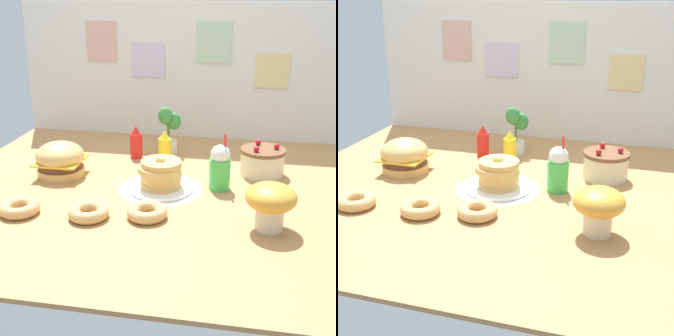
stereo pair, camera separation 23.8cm
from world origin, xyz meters
TOP-DOWN VIEW (x-y plane):
  - ground_plane at (0.00, 0.00)m, footprint 2.19×1.96m
  - back_wall at (-0.00, 0.97)m, footprint 2.19×0.04m
  - doily_mat at (0.05, 0.01)m, footprint 0.43×0.43m
  - burger at (-0.53, 0.11)m, footprint 0.26×0.26m
  - pancake_stack at (0.05, 0.01)m, footprint 0.33×0.33m
  - layer_cake at (0.56, 0.32)m, footprint 0.25×0.25m
  - ketchup_bottle at (-0.19, 0.47)m, footprint 0.07×0.07m
  - mustard_bottle at (-0.01, 0.41)m, footprint 0.07×0.07m
  - cream_soda_cup at (0.34, 0.08)m, footprint 0.11×0.11m
  - donut_pink_glaze at (-0.53, -0.38)m, footprint 0.18×0.18m
  - donut_chocolate at (-0.20, -0.37)m, footprint 0.18×0.18m
  - donut_vanilla at (0.05, -0.32)m, footprint 0.18×0.18m
  - potted_plant at (-0.02, 0.58)m, footprint 0.14×0.12m
  - mushroom_stool at (0.59, -0.32)m, footprint 0.22×0.22m

SIDE VIEW (x-z plane):
  - ground_plane at x=0.00m, z-range -0.02..0.00m
  - doily_mat at x=0.05m, z-range 0.00..0.00m
  - donut_pink_glaze at x=-0.53m, z-range 0.00..0.06m
  - donut_chocolate at x=-0.20m, z-range 0.00..0.06m
  - donut_vanilla at x=0.05m, z-range 0.00..0.06m
  - pancake_stack at x=0.05m, z-range -0.01..0.16m
  - layer_cake at x=0.56m, z-range -0.01..0.17m
  - burger at x=-0.53m, z-range 0.00..0.18m
  - ketchup_bottle at x=-0.19m, z-range -0.01..0.19m
  - mustard_bottle at x=-0.01m, z-range -0.01..0.19m
  - cream_soda_cup at x=0.34m, z-range -0.03..0.26m
  - mushroom_stool at x=0.59m, z-range 0.02..0.23m
  - potted_plant at x=-0.02m, z-range 0.01..0.31m
  - back_wall at x=0.00m, z-range 0.01..0.90m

